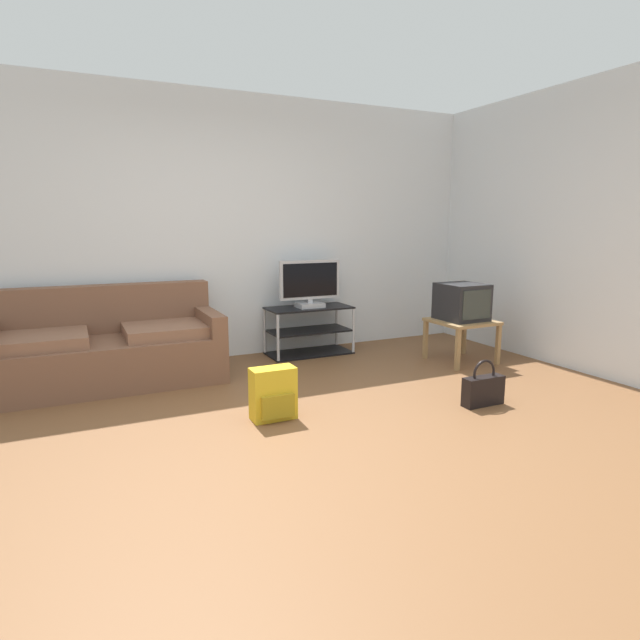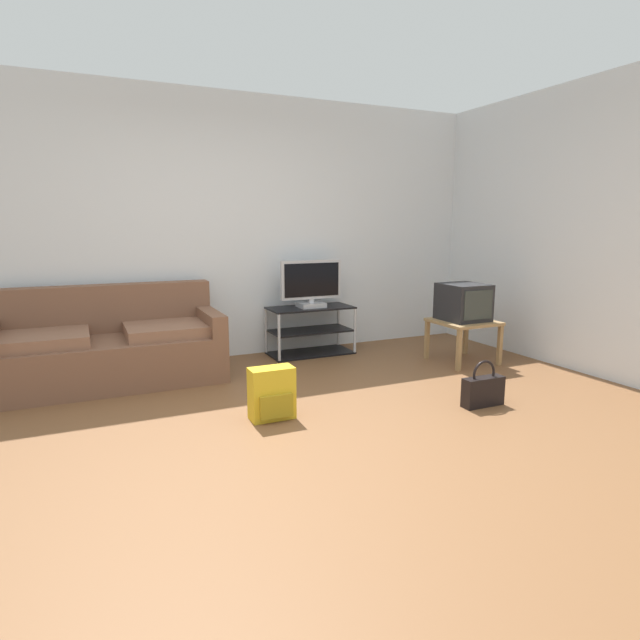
{
  "view_description": "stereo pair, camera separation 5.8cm",
  "coord_description": "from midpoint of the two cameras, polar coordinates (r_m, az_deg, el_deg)",
  "views": [
    {
      "loc": [
        -1.33,
        -2.95,
        1.39
      ],
      "look_at": [
        0.56,
        1.03,
        0.59
      ],
      "focal_mm": 29.5,
      "sensor_mm": 36.0,
      "label": 1
    },
    {
      "loc": [
        -1.28,
        -2.97,
        1.39
      ],
      "look_at": [
        0.56,
        1.03,
        0.59
      ],
      "focal_mm": 29.5,
      "sensor_mm": 36.0,
      "label": 2
    }
  ],
  "objects": [
    {
      "name": "ground_plane",
      "position": [
        3.53,
        -0.86,
        -13.07
      ],
      "size": [
        9.0,
        9.8,
        0.02
      ],
      "primitive_type": "cube",
      "color": "brown"
    },
    {
      "name": "wall_back",
      "position": [
        5.57,
        -11.29,
        9.73
      ],
      "size": [
        9.0,
        0.1,
        2.7
      ],
      "primitive_type": "cube",
      "color": "silver",
      "rests_on": "ground_plane"
    },
    {
      "name": "wall_right",
      "position": [
        5.78,
        24.53,
        9.03
      ],
      "size": [
        0.1,
        3.6,
        2.7
      ],
      "primitive_type": "cube",
      "color": "silver",
      "rests_on": "ground_plane"
    },
    {
      "name": "couch",
      "position": [
        5.02,
        -21.69,
        -2.81
      ],
      "size": [
        1.93,
        0.89,
        0.84
      ],
      "color": "brown",
      "rests_on": "ground_plane"
    },
    {
      "name": "tv_stand",
      "position": [
        5.69,
        -0.74,
        -1.15
      ],
      "size": [
        0.9,
        0.43,
        0.52
      ],
      "color": "black",
      "rests_on": "ground_plane"
    },
    {
      "name": "flat_tv",
      "position": [
        5.59,
        -0.66,
        3.9
      ],
      "size": [
        0.68,
        0.22,
        0.5
      ],
      "color": "#B2B2B7",
      "rests_on": "tv_stand"
    },
    {
      "name": "side_table",
      "position": [
        5.53,
        15.58,
        -0.64
      ],
      "size": [
        0.57,
        0.57,
        0.43
      ],
      "color": "#9E7A4C",
      "rests_on": "ground_plane"
    },
    {
      "name": "crt_tv",
      "position": [
        5.5,
        15.59,
        1.89
      ],
      "size": [
        0.41,
        0.44,
        0.37
      ],
      "color": "#232326",
      "rests_on": "side_table"
    },
    {
      "name": "backpack",
      "position": [
        3.84,
        -4.8,
        -7.99
      ],
      "size": [
        0.32,
        0.23,
        0.38
      ],
      "rotation": [
        0.0,
        0.0,
        0.2
      ],
      "color": "gold",
      "rests_on": "ground_plane"
    },
    {
      "name": "handbag",
      "position": [
        4.3,
        17.64,
        -7.23
      ],
      "size": [
        0.34,
        0.11,
        0.36
      ],
      "rotation": [
        0.0,
        0.0,
        -0.08
      ],
      "color": "black",
      "rests_on": "ground_plane"
    }
  ]
}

